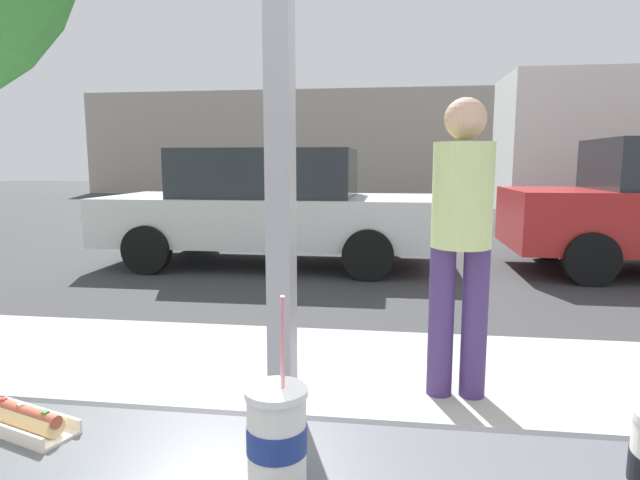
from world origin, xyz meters
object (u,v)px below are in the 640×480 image
parked_car_white (270,206)px  hotdog_tray_far (23,419)px  pedestrian (461,230)px  soda_cup_left (277,437)px

parked_car_white → hotdog_tray_far: bearing=-81.1°
hotdog_tray_far → pedestrian: (1.09, 2.01, 0.14)m
hotdog_tray_far → pedestrian: size_ratio=0.15×
soda_cup_left → hotdog_tray_far: 0.56m
parked_car_white → pedestrian: pedestrian is taller
parked_car_white → pedestrian: size_ratio=2.86×
hotdog_tray_far → parked_car_white: (-1.02, 6.52, -0.11)m
parked_car_white → soda_cup_left: bearing=-76.8°
parked_car_white → pedestrian: (2.11, -4.51, 0.25)m
soda_cup_left → parked_car_white: size_ratio=0.07×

